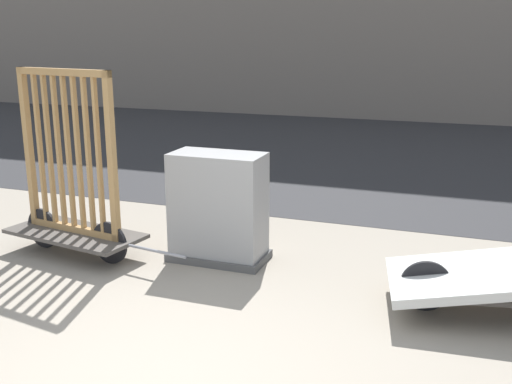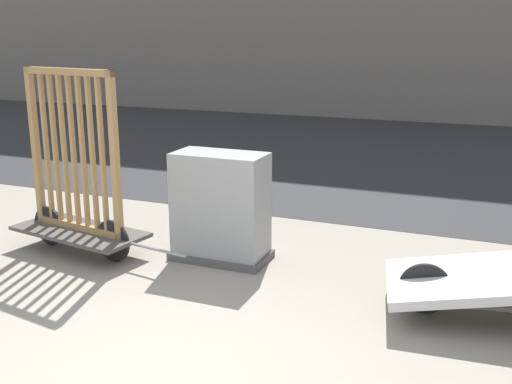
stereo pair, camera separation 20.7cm
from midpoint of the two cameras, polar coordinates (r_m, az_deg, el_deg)
The scene contains 4 objects.
road_strip at distance 12.24m, azimuth 12.69°, elevation 3.58°, with size 56.00×9.60×0.01m.
bike_cart_with_bedframe at distance 6.63m, azimuth -15.81°, elevation -0.24°, with size 2.24×0.91×1.98m.
bike_cart_with_mattress at distance 5.41m, azimuth 22.20°, elevation -7.93°, with size 2.32×1.24×0.53m.
utility_cabinet at distance 6.24m, azimuth -2.45°, elevation -1.81°, with size 1.02×0.55×1.14m.
Camera 2 is at (2.03, -2.94, 2.32)m, focal length 42.00 mm.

